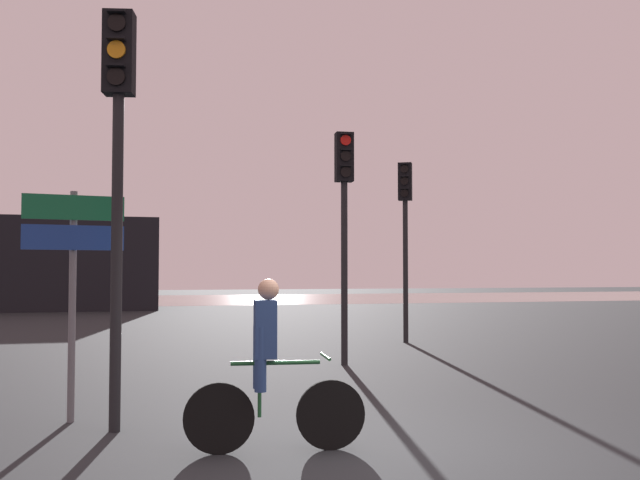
# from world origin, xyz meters

# --- Properties ---
(ground_plane) EXTENTS (120.00, 120.00, 0.00)m
(ground_plane) POSITION_xyz_m (0.00, 0.00, 0.00)
(ground_plane) COLOR black
(water_strip) EXTENTS (80.00, 16.00, 0.01)m
(water_strip) POSITION_xyz_m (0.00, 37.14, 0.00)
(water_strip) COLOR gray
(water_strip) RESTS_ON ground
(traffic_light_center) EXTENTS (0.34, 0.35, 4.22)m
(traffic_light_center) POSITION_xyz_m (1.27, 6.19, 2.95)
(traffic_light_center) COLOR black
(traffic_light_center) RESTS_ON ground
(traffic_light_far_right) EXTENTS (0.39, 0.42, 4.29)m
(traffic_light_far_right) POSITION_xyz_m (3.83, 9.70, 2.99)
(traffic_light_far_right) COLOR black
(traffic_light_far_right) RESTS_ON ground
(traffic_light_near_left) EXTENTS (0.36, 0.38, 4.49)m
(traffic_light_near_left) POSITION_xyz_m (-2.61, 1.68, 3.12)
(traffic_light_near_left) COLOR black
(traffic_light_near_left) RESTS_ON ground
(direction_sign_post) EXTENTS (1.09, 0.19, 2.60)m
(direction_sign_post) POSITION_xyz_m (-3.09, 2.27, 1.79)
(direction_sign_post) COLOR slate
(direction_sign_post) RESTS_ON ground
(cyclist) EXTENTS (1.71, 0.46, 1.62)m
(cyclist) POSITION_xyz_m (-1.19, 0.42, 0.82)
(cyclist) COLOR black
(cyclist) RESTS_ON ground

